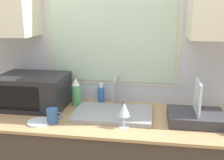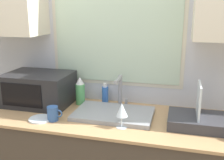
{
  "view_description": "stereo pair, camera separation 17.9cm",
  "coord_description": "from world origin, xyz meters",
  "px_view_note": "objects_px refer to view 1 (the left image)",
  "views": [
    {
      "loc": [
        0.32,
        -1.42,
        1.65
      ],
      "look_at": [
        0.06,
        0.29,
        1.18
      ],
      "focal_mm": 42.0,
      "sensor_mm": 36.0,
      "label": 1
    },
    {
      "loc": [
        0.5,
        -1.38,
        1.65
      ],
      "look_at": [
        0.06,
        0.29,
        1.18
      ],
      "focal_mm": 42.0,
      "sensor_mm": 36.0,
      "label": 2
    }
  ],
  "objects_px": {
    "soap_bottle": "(101,95)",
    "spray_bottle": "(76,92)",
    "microwave": "(33,91)",
    "mug_near_sink": "(53,116)",
    "dish_rack": "(196,116)",
    "wine_glass": "(124,110)",
    "faucet": "(117,89)"
  },
  "relations": [
    {
      "from": "spray_bottle",
      "to": "soap_bottle",
      "type": "relative_size",
      "value": 1.36
    },
    {
      "from": "spray_bottle",
      "to": "soap_bottle",
      "type": "distance_m",
      "value": 0.21
    },
    {
      "from": "mug_near_sink",
      "to": "spray_bottle",
      "type": "bearing_deg",
      "value": 80.38
    },
    {
      "from": "soap_bottle",
      "to": "wine_glass",
      "type": "xyz_separation_m",
      "value": [
        0.24,
        -0.43,
        0.05
      ]
    },
    {
      "from": "dish_rack",
      "to": "soap_bottle",
      "type": "distance_m",
      "value": 0.77
    },
    {
      "from": "dish_rack",
      "to": "mug_near_sink",
      "type": "distance_m",
      "value": 0.97
    },
    {
      "from": "microwave",
      "to": "spray_bottle",
      "type": "height_order",
      "value": "microwave"
    },
    {
      "from": "wine_glass",
      "to": "soap_bottle",
      "type": "bearing_deg",
      "value": 118.65
    },
    {
      "from": "spray_bottle",
      "to": "mug_near_sink",
      "type": "bearing_deg",
      "value": -99.62
    },
    {
      "from": "dish_rack",
      "to": "soap_bottle",
      "type": "height_order",
      "value": "dish_rack"
    },
    {
      "from": "mug_near_sink",
      "to": "wine_glass",
      "type": "distance_m",
      "value": 0.49
    },
    {
      "from": "faucet",
      "to": "soap_bottle",
      "type": "height_order",
      "value": "faucet"
    },
    {
      "from": "soap_bottle",
      "to": "mug_near_sink",
      "type": "bearing_deg",
      "value": -119.44
    },
    {
      "from": "soap_bottle",
      "to": "wine_glass",
      "type": "bearing_deg",
      "value": -61.35
    },
    {
      "from": "soap_bottle",
      "to": "mug_near_sink",
      "type": "relative_size",
      "value": 1.5
    },
    {
      "from": "faucet",
      "to": "wine_glass",
      "type": "bearing_deg",
      "value": -75.42
    },
    {
      "from": "dish_rack",
      "to": "spray_bottle",
      "type": "xyz_separation_m",
      "value": [
        -0.9,
        0.2,
        0.06
      ]
    },
    {
      "from": "faucet",
      "to": "microwave",
      "type": "distance_m",
      "value": 0.66
    },
    {
      "from": "dish_rack",
      "to": "spray_bottle",
      "type": "bearing_deg",
      "value": 167.33
    },
    {
      "from": "spray_bottle",
      "to": "mug_near_sink",
      "type": "relative_size",
      "value": 2.05
    },
    {
      "from": "faucet",
      "to": "soap_bottle",
      "type": "relative_size",
      "value": 1.51
    },
    {
      "from": "microwave",
      "to": "dish_rack",
      "type": "bearing_deg",
      "value": -5.73
    },
    {
      "from": "soap_bottle",
      "to": "mug_near_sink",
      "type": "height_order",
      "value": "soap_bottle"
    },
    {
      "from": "faucet",
      "to": "dish_rack",
      "type": "relative_size",
      "value": 0.67
    },
    {
      "from": "dish_rack",
      "to": "microwave",
      "type": "bearing_deg",
      "value": 174.27
    },
    {
      "from": "dish_rack",
      "to": "wine_glass",
      "type": "relative_size",
      "value": 2.24
    },
    {
      "from": "soap_bottle",
      "to": "spray_bottle",
      "type": "bearing_deg",
      "value": -157.17
    },
    {
      "from": "microwave",
      "to": "mug_near_sink",
      "type": "height_order",
      "value": "microwave"
    },
    {
      "from": "microwave",
      "to": "soap_bottle",
      "type": "bearing_deg",
      "value": 17.12
    },
    {
      "from": "microwave",
      "to": "wine_glass",
      "type": "height_order",
      "value": "microwave"
    },
    {
      "from": "soap_bottle",
      "to": "microwave",
      "type": "bearing_deg",
      "value": -162.88
    },
    {
      "from": "mug_near_sink",
      "to": "microwave",
      "type": "bearing_deg",
      "value": 133.15
    }
  ]
}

